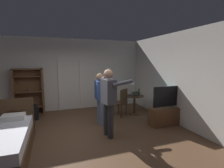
{
  "coord_description": "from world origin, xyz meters",
  "views": [
    {
      "loc": [
        -0.71,
        -4.23,
        1.97
      ],
      "look_at": [
        0.94,
        0.39,
        1.3
      ],
      "focal_mm": 26.99,
      "sensor_mm": 36.0,
      "label": 1
    }
  ],
  "objects": [
    {
      "name": "wooden_chair",
      "position": [
        1.59,
        1.18,
        0.54
      ],
      "size": [
        0.58,
        0.58,
        0.99
      ],
      "color": "#4C331E",
      "rests_on": "ground_plane"
    },
    {
      "name": "doorway_frame",
      "position": [
        -0.03,
        2.67,
        1.22
      ],
      "size": [
        0.93,
        0.08,
        2.13
      ],
      "color": "white",
      "rests_on": "ground_plane"
    },
    {
      "name": "bottle_on_table",
      "position": [
        2.28,
        1.18,
        0.82
      ],
      "size": [
        0.06,
        0.06,
        0.29
      ],
      "color": "#2E4519",
      "rests_on": "side_table"
    },
    {
      "name": "tv_flatscreen",
      "position": [
        2.63,
        -0.04,
        0.35
      ],
      "size": [
        1.18,
        0.4,
        1.21
      ],
      "color": "brown",
      "rests_on": "ground_plane"
    },
    {
      "name": "person_blue_shirt",
      "position": [
        0.64,
        -0.23,
        1.03
      ],
      "size": [
        0.79,
        0.6,
        1.76
      ],
      "color": "#333338",
      "rests_on": "ground_plane"
    },
    {
      "name": "suitcase_dark",
      "position": [
        -1.46,
        1.83,
        0.24
      ],
      "size": [
        0.52,
        0.42,
        0.48
      ],
      "primitive_type": "cube",
      "rotation": [
        0.0,
        0.0,
        0.26
      ],
      "color": "black",
      "rests_on": "ground_plane"
    },
    {
      "name": "side_table",
      "position": [
        2.14,
        1.26,
        0.48
      ],
      "size": [
        0.69,
        0.69,
        0.7
      ],
      "color": "#4C331E",
      "rests_on": "ground_plane"
    },
    {
      "name": "wall_right",
      "position": [
        2.99,
        0.0,
        1.43
      ],
      "size": [
        0.12,
        5.63,
        2.85
      ],
      "primitive_type": "cube",
      "color": "silver",
      "rests_on": "ground_plane"
    },
    {
      "name": "wall_back",
      "position": [
        0.0,
        2.75,
        1.43
      ],
      "size": [
        6.1,
        0.12,
        2.85
      ],
      "primitive_type": "cube",
      "color": "silver",
      "rests_on": "ground_plane"
    },
    {
      "name": "bookshelf",
      "position": [
        -1.54,
        2.53,
        0.93
      ],
      "size": [
        1.01,
        0.32,
        1.71
      ],
      "color": "brown",
      "rests_on": "ground_plane"
    },
    {
      "name": "ground_plane",
      "position": [
        0.0,
        0.0,
        0.0
      ],
      "size": [
        6.44,
        6.44,
        0.0
      ],
      "primitive_type": "plane",
      "color": "brown"
    },
    {
      "name": "person_striped_shirt",
      "position": [
        0.67,
        0.69,
        0.92
      ],
      "size": [
        0.65,
        0.59,
        1.6
      ],
      "color": "slate",
      "rests_on": "ground_plane"
    },
    {
      "name": "laptop",
      "position": [
        2.12,
        1.22,
        0.75
      ],
      "size": [
        0.4,
        0.41,
        0.15
      ],
      "color": "black",
      "rests_on": "side_table"
    },
    {
      "name": "suitcase_small",
      "position": [
        -1.65,
        1.85,
        0.21
      ],
      "size": [
        0.59,
        0.43,
        0.41
      ],
      "primitive_type": "cube",
      "rotation": [
        0.0,
        0.0,
        -0.15
      ],
      "color": "black",
      "rests_on": "ground_plane"
    }
  ]
}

